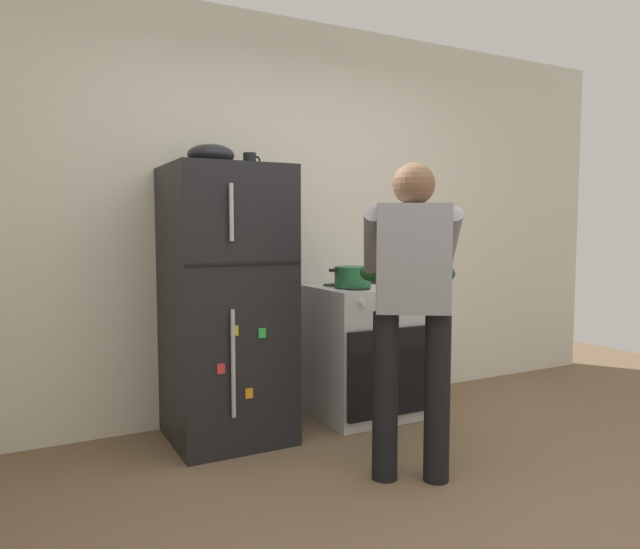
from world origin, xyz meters
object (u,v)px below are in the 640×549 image
red_pot (353,277)px  pepper_mill (389,271)px  stove_range (369,350)px  mixing_bowl (211,155)px  coffee_mug (250,161)px  person_cook (412,291)px  refrigerator (226,304)px

red_pot → pepper_mill: (0.46, 0.25, 0.00)m
stove_range → mixing_bowl: bearing=179.5°
stove_range → coffee_mug: (-0.84, 0.06, 1.25)m
coffee_mug → mixing_bowl: bearing=-169.2°
coffee_mug → pepper_mill: (1.14, 0.15, -0.73)m
mixing_bowl → coffee_mug: bearing=10.8°
red_pot → stove_range: bearing=13.9°
person_cook → coffee_mug: bearing=114.4°
stove_range → mixing_bowl: size_ratio=3.25×
person_cook → coffee_mug: (-0.47, 1.03, 0.73)m
stove_range → pepper_mill: pepper_mill is taller
person_cook → red_pot: (0.21, 0.93, -0.00)m
refrigerator → red_pot: refrigerator is taller
coffee_mug → mixing_bowl: (-0.26, -0.05, 0.01)m
red_pot → mixing_bowl: size_ratio=1.25×
red_pot → coffee_mug: coffee_mug is taller
refrigerator → coffee_mug: bearing=15.4°
stove_range → refrigerator: bearing=179.4°
stove_range → pepper_mill: size_ratio=6.20×
stove_range → person_cook: bearing=-110.9°
stove_range → mixing_bowl: 1.68m
red_pot → coffee_mug: bearing=171.6°
pepper_mill → mixing_bowl: 1.60m
stove_range → person_cook: (-0.37, -0.97, 0.52)m
stove_range → coffee_mug: size_ratio=7.95×
red_pot → pepper_mill: 0.52m
red_pot → pepper_mill: bearing=28.5°
red_pot → mixing_bowl: mixing_bowl is taller
stove_range → red_pot: 0.54m
refrigerator → stove_range: size_ratio=1.85×
refrigerator → red_pot: 0.87m
refrigerator → stove_range: 1.09m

